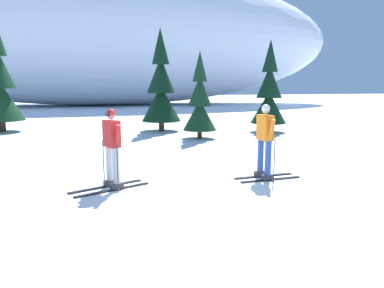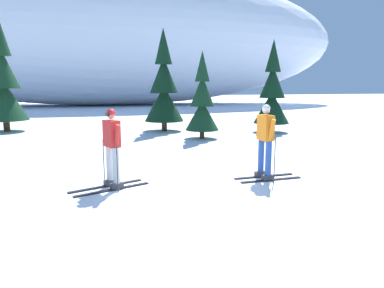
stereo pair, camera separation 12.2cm
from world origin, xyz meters
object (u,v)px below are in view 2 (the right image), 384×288
Objects in this scene: pine_tree_far_left at (3,84)px; pine_tree_far_right at (272,94)px; pine_tree_center_left at (164,89)px; skier_red_jacket at (112,147)px; skier_orange_jacket at (265,140)px; pine_tree_center_right at (202,102)px.

pine_tree_far_right is (12.60, -3.03, -0.49)m from pine_tree_far_left.
pine_tree_center_left reaches higher than pine_tree_far_right.
skier_red_jacket is 0.41× the size of pine_tree_far_right.
skier_orange_jacket is 0.42× the size of pine_tree_far_right.
pine_tree_center_left is 5.24m from pine_tree_far_right.
pine_tree_far_left is 1.27× the size of pine_tree_far_right.
pine_tree_center_left is (2.54, 9.55, 1.13)m from skier_red_jacket.
pine_tree_center_right is (3.77, 6.73, 0.59)m from skier_red_jacket.
pine_tree_center_left is at bearing 162.58° from pine_tree_far_right.
skier_orange_jacket is 0.37× the size of pine_tree_center_left.
skier_red_jacket is 3.68m from skier_orange_jacket.
pine_tree_center_left is (-1.14, 9.58, 1.09)m from skier_orange_jacket.
pine_tree_center_left is 1.13× the size of pine_tree_far_right.
pine_tree_center_right is at bearing -161.52° from pine_tree_far_right.
pine_tree_center_left reaches higher than pine_tree_center_right.
pine_tree_far_left is 9.85m from pine_tree_center_right.
pine_tree_far_left reaches higher than pine_tree_far_right.
skier_red_jacket is 11.01m from pine_tree_far_right.
pine_tree_far_left reaches higher than pine_tree_center_right.
pine_tree_far_right reaches higher than skier_orange_jacket.
pine_tree_far_right is (4.99, -1.57, -0.24)m from pine_tree_center_left.
skier_red_jacket is at bearing -119.30° from pine_tree_center_right.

